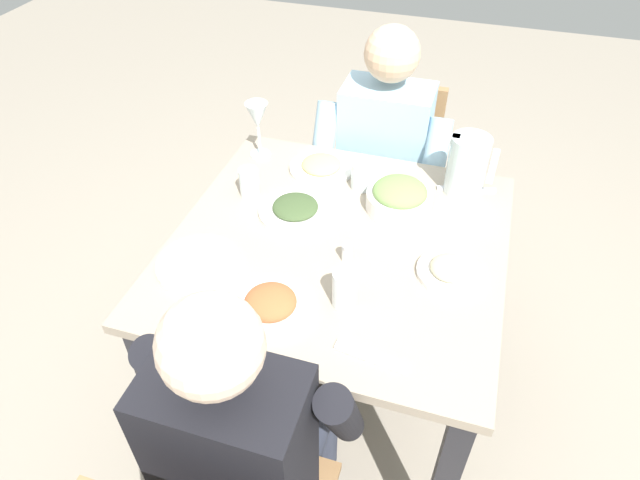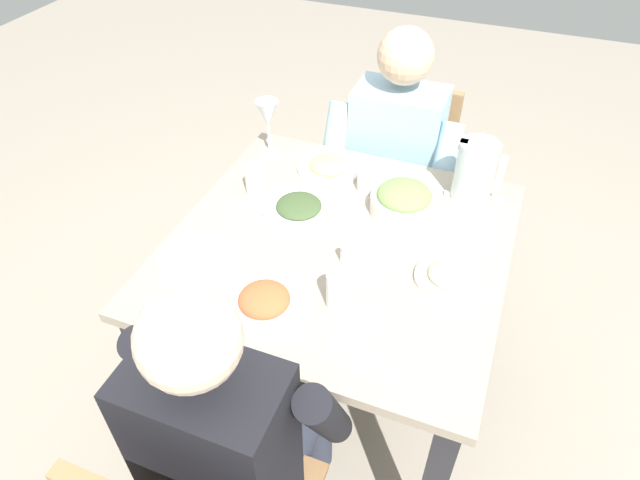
# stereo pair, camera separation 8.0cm
# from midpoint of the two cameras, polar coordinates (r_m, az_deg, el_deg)

# --- Properties ---
(ground_plane) EXTENTS (8.00, 8.00, 0.00)m
(ground_plane) POSITION_cam_midpoint_polar(r_m,az_deg,el_deg) (2.15, 0.31, -15.44)
(ground_plane) COLOR gray
(dining_table) EXTENTS (0.93, 0.93, 0.76)m
(dining_table) POSITION_cam_midpoint_polar(r_m,az_deg,el_deg) (1.66, 0.39, -3.38)
(dining_table) COLOR gray
(dining_table) RESTS_ON ground_plane
(chair_far) EXTENTS (0.40, 0.40, 0.85)m
(chair_far) POSITION_cam_midpoint_polar(r_m,az_deg,el_deg) (2.32, 5.82, 6.44)
(chair_far) COLOR #997047
(chair_far) RESTS_ON ground_plane
(diner_near) EXTENTS (0.48, 0.53, 1.15)m
(diner_near) POSITION_cam_midpoint_polar(r_m,az_deg,el_deg) (1.37, -8.80, -18.93)
(diner_near) COLOR black
(diner_near) RESTS_ON ground_plane
(diner_far) EXTENTS (0.48, 0.53, 1.15)m
(diner_far) POSITION_cam_midpoint_polar(r_m,az_deg,el_deg) (2.08, 4.84, 6.64)
(diner_far) COLOR #9EC6E0
(diner_far) RESTS_ON ground_plane
(water_pitcher) EXTENTS (0.16, 0.12, 0.19)m
(water_pitcher) POSITION_cam_midpoint_polar(r_m,az_deg,el_deg) (1.76, 13.69, 7.51)
(water_pitcher) COLOR silver
(water_pitcher) RESTS_ON dining_table
(salad_bowl) EXTENTS (0.20, 0.20, 0.09)m
(salad_bowl) POSITION_cam_midpoint_polar(r_m,az_deg,el_deg) (1.68, 6.83, 4.39)
(salad_bowl) COLOR white
(salad_bowl) RESTS_ON dining_table
(plate_beans) EXTENTS (0.18, 0.18, 0.04)m
(plate_beans) POSITION_cam_midpoint_polar(r_m,az_deg,el_deg) (1.50, 11.79, -3.08)
(plate_beans) COLOR white
(plate_beans) RESTS_ON dining_table
(plate_fries) EXTENTS (0.21, 0.21, 0.04)m
(plate_fries) POSITION_cam_midpoint_polar(r_m,az_deg,el_deg) (1.85, -1.11, 7.59)
(plate_fries) COLOR white
(plate_fries) RESTS_ON dining_table
(plate_dolmas) EXTENTS (0.22, 0.22, 0.04)m
(plate_dolmas) POSITION_cam_midpoint_polar(r_m,az_deg,el_deg) (1.67, -3.93, 3.22)
(plate_dolmas) COLOR white
(plate_dolmas) RESTS_ON dining_table
(plate_rice_curry) EXTENTS (0.21, 0.21, 0.05)m
(plate_rice_curry) POSITION_cam_midpoint_polar(r_m,az_deg,el_deg) (1.39, -6.78, -6.61)
(plate_rice_curry) COLOR white
(plate_rice_curry) RESTS_ON dining_table
(plate_yoghurt) EXTENTS (0.23, 0.23, 0.05)m
(plate_yoghurt) POSITION_cam_midpoint_polar(r_m,az_deg,el_deg) (1.53, -13.95, -2.11)
(plate_yoghurt) COLOR white
(plate_yoghurt) RESTS_ON dining_table
(water_glass_far_right) EXTENTS (0.07, 0.07, 0.09)m
(water_glass_far_right) POSITION_cam_midpoint_polar(r_m,az_deg,el_deg) (1.75, 2.98, 6.64)
(water_glass_far_right) COLOR silver
(water_glass_far_right) RESTS_ON dining_table
(water_glass_by_pitcher) EXTENTS (0.06, 0.06, 0.09)m
(water_glass_by_pitcher) POSITION_cam_midpoint_polar(r_m,az_deg,el_deg) (1.74, -8.64, 5.85)
(water_glass_by_pitcher) COLOR silver
(water_glass_by_pitcher) RESTS_ON dining_table
(water_glass_near_left) EXTENTS (0.06, 0.06, 0.11)m
(water_glass_near_left) POSITION_cam_midpoint_polar(r_m,az_deg,el_deg) (1.37, 0.84, -5.08)
(water_glass_near_left) COLOR silver
(water_glass_near_left) RESTS_ON dining_table
(wine_glass) EXTENTS (0.08, 0.08, 0.20)m
(wine_glass) POSITION_cam_midpoint_polar(r_m,az_deg,el_deg) (1.88, -7.72, 12.30)
(wine_glass) COLOR silver
(wine_glass) RESTS_ON dining_table
(salt_shaker) EXTENTS (0.03, 0.03, 0.05)m
(salt_shaker) POSITION_cam_midpoint_polar(r_m,az_deg,el_deg) (1.50, 1.25, -1.32)
(salt_shaker) COLOR white
(salt_shaker) RESTS_ON dining_table
(fork_near) EXTENTS (0.17, 0.05, 0.01)m
(fork_near) POSITION_cam_midpoint_polar(r_m,az_deg,el_deg) (1.30, 3.36, -11.91)
(fork_near) COLOR silver
(fork_near) RESTS_ON dining_table
(knife_near) EXTENTS (0.18, 0.06, 0.01)m
(knife_near) POSITION_cam_midpoint_polar(r_m,az_deg,el_deg) (1.81, 13.62, 5.09)
(knife_near) COLOR silver
(knife_near) RESTS_ON dining_table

